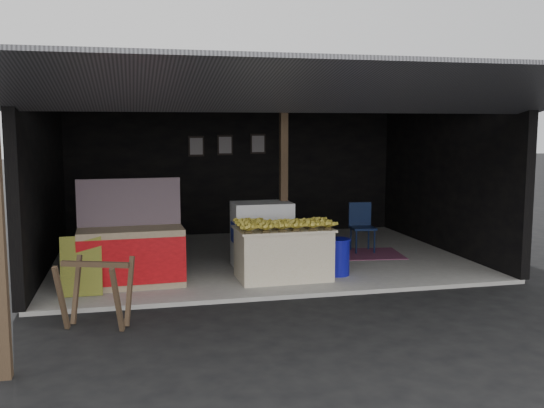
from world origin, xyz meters
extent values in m
plane|color=black|center=(0.00, 0.00, 0.00)|extent=(80.00, 80.00, 0.00)
cube|color=gray|center=(0.00, 2.50, 0.03)|extent=(7.00, 5.00, 0.06)
cube|color=black|center=(0.00, 5.00, 1.51)|extent=(7.00, 0.15, 2.90)
cube|color=black|center=(-3.50, 2.50, 1.51)|extent=(0.15, 5.00, 2.90)
cube|color=black|center=(3.50, 2.50, 1.51)|extent=(0.15, 5.00, 2.90)
cube|color=#232326|center=(0.00, 2.50, 2.96)|extent=(7.20, 5.20, 0.12)
cube|color=#232326|center=(0.00, -0.95, 2.73)|extent=(7.40, 2.47, 0.48)
cube|color=#4B3725|center=(0.30, 1.90, 1.49)|extent=(0.12, 0.12, 2.85)
cube|color=silver|center=(0.04, 0.89, 0.43)|extent=(1.35, 0.83, 0.73)
cube|color=silver|center=(0.04, 0.89, 0.81)|extent=(1.41, 0.89, 0.04)
cube|color=white|center=(-0.09, 1.76, 0.58)|extent=(0.94, 0.63, 1.04)
cube|color=navy|center=(-0.09, 1.44, 0.63)|extent=(0.73, 0.02, 0.31)
cube|color=#B21414|center=(-0.09, 1.44, 0.27)|extent=(0.47, 0.02, 0.10)
cube|color=#998466|center=(-2.15, 0.98, 0.47)|extent=(1.48, 0.69, 0.82)
cube|color=red|center=(-2.15, 0.65, 0.47)|extent=(1.46, 0.08, 0.64)
cube|color=white|center=(-2.15, 0.64, 0.47)|extent=(0.50, 0.03, 0.16)
cube|color=#221B52|center=(-2.15, 1.26, 1.22)|extent=(1.46, 0.11, 0.69)
cube|color=black|center=(-2.80, 0.60, 0.46)|extent=(0.53, 0.16, 0.80)
cube|color=#4B3725|center=(-2.92, -0.73, 0.40)|extent=(0.15, 0.30, 0.79)
cube|color=#4B3725|center=(-2.31, -0.95, 0.40)|extent=(0.15, 0.30, 0.79)
cube|color=#4B3725|center=(-2.79, -0.36, 0.40)|extent=(0.15, 0.30, 0.79)
cube|color=#4B3725|center=(-2.18, -0.59, 0.40)|extent=(0.15, 0.30, 0.79)
cube|color=#4B3725|center=(-2.55, -0.66, 0.76)|extent=(0.77, 0.33, 0.06)
cylinder|color=#0C0D88|center=(0.90, 0.92, 0.33)|extent=(0.36, 0.36, 0.53)
cylinder|color=#091536|center=(1.73, 2.30, 0.28)|extent=(0.03, 0.03, 0.44)
cylinder|color=#091536|center=(2.07, 2.27, 0.28)|extent=(0.03, 0.03, 0.44)
cylinder|color=#091536|center=(1.76, 2.63, 0.28)|extent=(0.03, 0.03, 0.44)
cylinder|color=#091536|center=(2.09, 2.61, 0.28)|extent=(0.03, 0.03, 0.44)
cube|color=#091536|center=(1.91, 2.45, 0.50)|extent=(0.44, 0.44, 0.04)
cube|color=#091536|center=(1.93, 2.64, 0.72)|extent=(0.42, 0.07, 0.45)
cube|color=maroon|center=(1.77, 2.27, 0.07)|extent=(1.62, 1.19, 0.01)
cube|color=black|center=(-0.80, 4.90, 1.91)|extent=(0.32, 0.03, 0.42)
cube|color=#4C4C59|center=(-0.80, 4.88, 1.91)|extent=(0.26, 0.02, 0.34)
cube|color=black|center=(-0.20, 4.90, 1.93)|extent=(0.32, 0.03, 0.42)
cube|color=#4C4C59|center=(-0.20, 4.88, 1.93)|extent=(0.26, 0.02, 0.34)
cube|color=black|center=(0.50, 4.90, 1.95)|extent=(0.32, 0.03, 0.42)
cube|color=#4C4C59|center=(0.50, 4.88, 1.95)|extent=(0.26, 0.02, 0.34)
camera|label=1|loc=(-2.12, -7.64, 2.29)|focal=40.00mm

